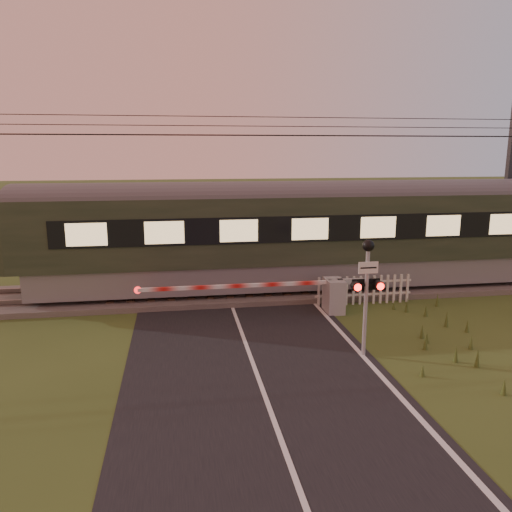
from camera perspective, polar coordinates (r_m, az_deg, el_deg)
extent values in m
plane|color=#384B1D|center=(11.76, 0.00, -13.18)|extent=(160.00, 160.00, 0.00)
cube|color=black|center=(11.76, 0.00, -13.13)|extent=(6.00, 140.00, 0.02)
cube|color=#47423D|center=(17.80, -3.31, -4.17)|extent=(140.00, 3.40, 0.24)
cube|color=slate|center=(17.05, -3.07, -4.19)|extent=(140.00, 0.08, 0.14)
cube|color=slate|center=(18.43, -3.54, -2.96)|extent=(140.00, 0.08, 0.14)
cube|color=#2D2116|center=(17.76, -3.31, -3.76)|extent=(0.24, 2.20, 0.06)
cylinder|color=black|center=(16.81, -3.43, 13.65)|extent=(120.00, 0.02, 0.02)
cylinder|color=black|center=(17.41, -3.63, 13.59)|extent=(120.00, 0.02, 0.02)
cylinder|color=black|center=(17.13, -3.56, 15.63)|extent=(120.00, 0.02, 0.02)
cylinder|color=black|center=(17.12, -3.55, 14.62)|extent=(120.00, 0.02, 0.02)
cube|color=gray|center=(18.05, 4.95, -1.59)|extent=(18.29, 2.42, 0.91)
cube|color=#212E1F|center=(17.75, 5.05, 3.40)|extent=(19.05, 2.63, 2.27)
cylinder|color=#4C4C4F|center=(17.61, 5.11, 7.05)|extent=(19.05, 0.92, 0.92)
cube|color=#FFD893|center=(16.43, 6.20, 3.09)|extent=(16.38, 0.04, 0.71)
cube|color=gray|center=(15.89, 8.88, -4.51)|extent=(0.53, 0.82, 1.06)
cylinder|color=gray|center=(15.85, 8.38, -4.54)|extent=(0.12, 0.12, 1.06)
cube|color=gray|center=(15.94, 10.75, -2.84)|extent=(0.87, 0.15, 0.15)
cube|color=red|center=(15.13, -2.23, -3.44)|extent=(5.86, 0.11, 0.11)
cylinder|color=red|center=(15.08, -13.37, -3.82)|extent=(0.21, 0.04, 0.21)
cylinder|color=gray|center=(12.48, 12.42, -5.42)|extent=(0.10, 0.10, 2.66)
cube|color=white|center=(12.19, 12.71, -1.31)|extent=(0.49, 0.03, 0.28)
sphere|color=black|center=(12.13, 12.72, 1.16)|extent=(0.28, 0.28, 0.28)
cube|color=black|center=(12.35, 12.52, -3.25)|extent=(0.67, 0.05, 0.05)
cylinder|color=#FF140C|center=(12.08, 11.57, -3.54)|extent=(0.18, 0.02, 0.18)
cylinder|color=#FF140C|center=(12.29, 14.06, -3.40)|extent=(0.18, 0.02, 0.18)
cube|color=black|center=(12.39, 12.43, -3.19)|extent=(0.71, 0.02, 0.28)
cube|color=silver|center=(16.96, 12.15, -4.32)|extent=(3.31, 0.04, 0.06)
cube|color=silver|center=(16.84, 12.21, -2.92)|extent=(3.31, 0.04, 0.06)
cube|color=#2D2D30|center=(23.83, 26.85, 7.52)|extent=(0.23, 0.23, 7.36)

